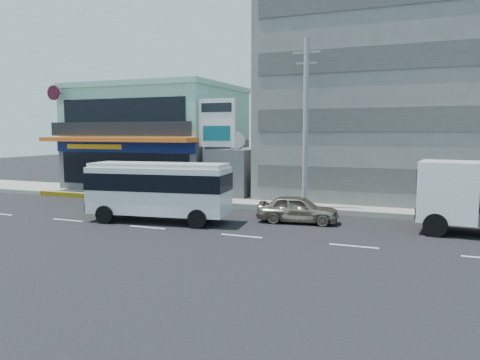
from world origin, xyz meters
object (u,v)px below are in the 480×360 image
Objects in this scene: motorcycle_rider at (113,196)px; utility_pole_near at (306,124)px; concrete_building at (390,98)px; satellite_dish at (234,148)px; minibus at (159,187)px; shop_building at (159,140)px; billboard at (217,128)px; sedan at (298,209)px.

utility_pole_near is at bearing 13.72° from motorcycle_rider.
satellite_dish is (-10.00, -4.00, -3.42)m from concrete_building.
shop_building is at bearing 121.91° from minibus.
satellite_dish is 9.66m from minibus.
billboard is at bearing -151.08° from concrete_building.
satellite_dish is at bearing 49.23° from motorcycle_rider.
billboard is 6.75m from utility_pole_near.
satellite_dish is 0.36× the size of sedan.
satellite_dish reaches higher than motorcycle_rider.
minibus is at bearing -91.54° from satellite_dish.
minibus is 3.63× the size of motorcycle_rider.
sedan is (6.77, 2.52, -1.12)m from minibus.
shop_building is at bearing 159.79° from satellite_dish.
billboard is 1.65× the size of sedan.
minibus reaches higher than motorcycle_rider.
sedan is at bearing 20.43° from minibus.
satellite_dish is at bearing -158.20° from concrete_building.
shop_building is 8.27× the size of satellite_dish.
concrete_building is 1.60× the size of utility_pole_near.
utility_pole_near is at bearing -25.06° from shop_building.
shop_building is 8.92m from billboard.
concrete_building is 2.10× the size of minibus.
concrete_building is (18.00, 1.05, 3.00)m from shop_building.
sedan is (0.52, -3.37, -4.44)m from utility_pole_near.
utility_pole_near is (6.50, -1.80, 0.22)m from billboard.
motorcycle_rider is at bearing 80.85° from sedan.
satellite_dish reaches higher than sedan.
satellite_dish is 9.96m from sedan.
concrete_building reaches higher than utility_pole_near.
minibus is 6.22m from motorcycle_rider.
utility_pole_near is 2.39× the size of sedan.
shop_building is 1.80× the size of billboard.
concrete_building is 10.67× the size of satellite_dish.
concrete_building is at bearing 33.84° from motorcycle_rider.
concrete_building is 12.17m from billboard.
shop_building reaches higher than satellite_dish.
concrete_building reaches higher than billboard.
shop_building is 5.91× the size of motorcycle_rider.
utility_pole_near is at bearing -30.96° from satellite_dish.
motorcycle_rider is at bearing -146.16° from concrete_building.
utility_pole_near reaches higher than minibus.
motorcycle_rider is (-5.03, -4.62, -4.23)m from billboard.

